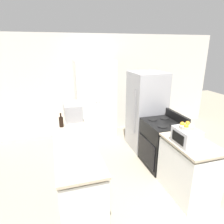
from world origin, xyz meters
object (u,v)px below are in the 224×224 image
stove (162,143)px  toaster_oven (186,137)px  wine_bottle (61,122)px  microwave (73,111)px  refrigerator (146,111)px  fruit_bowl (186,126)px  pantry_cabinet (96,99)px

stove → toaster_oven: size_ratio=2.78×
wine_bottle → microwave: bearing=55.5°
refrigerator → toaster_oven: bearing=-96.2°
fruit_bowl → toaster_oven: bearing=-63.6°
stove → toaster_oven: toaster_oven is taller
microwave → fruit_bowl: bearing=-47.0°
refrigerator → toaster_oven: (-0.18, -1.68, 0.15)m
microwave → fruit_bowl: 2.15m
pantry_cabinet → toaster_oven: size_ratio=5.14×
pantry_cabinet → fruit_bowl: bearing=-73.9°
microwave → wine_bottle: 0.45m
wine_bottle → toaster_oven: size_ratio=0.68×
wine_bottle → fruit_bowl: size_ratio=1.21×
microwave → wine_bottle: microwave is taller
refrigerator → wine_bottle: refrigerator is taller
stove → refrigerator: 0.91m
refrigerator → fruit_bowl: refrigerator is taller
refrigerator → microwave: (-1.66, -0.09, 0.19)m
pantry_cabinet → wine_bottle: size_ratio=7.58×
microwave → fruit_bowl: fruit_bowl is taller
refrigerator → fruit_bowl: 1.71m
refrigerator → microwave: refrigerator is taller
refrigerator → wine_bottle: bearing=-166.5°
microwave → toaster_oven: size_ratio=1.34×
pantry_cabinet → stove: bearing=-62.7°
stove → wine_bottle: 1.98m
stove → fruit_bowl: fruit_bowl is taller
stove → refrigerator: size_ratio=0.61×
toaster_oven → fruit_bowl: fruit_bowl is taller
refrigerator → pantry_cabinet: bearing=134.3°
stove → refrigerator: refrigerator is taller
wine_bottle → fruit_bowl: fruit_bowl is taller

